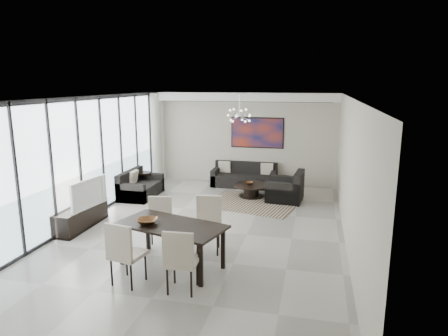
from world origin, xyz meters
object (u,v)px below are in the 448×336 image
(television, at_px, (85,193))
(dining_table, at_px, (171,229))
(tv_console, at_px, (81,217))
(coffee_table, at_px, (251,190))
(sofa_main, at_px, (244,178))

(television, relative_size, dining_table, 0.54)
(tv_console, bearing_deg, coffee_table, 44.67)
(coffee_table, height_order, television, television)
(coffee_table, xyz_separation_m, tv_console, (-3.35, -3.31, 0.05))
(sofa_main, height_order, dining_table, dining_table)
(dining_table, bearing_deg, television, 151.85)
(television, bearing_deg, sofa_main, -23.97)
(coffee_table, distance_m, television, 4.66)
(sofa_main, relative_size, dining_table, 0.97)
(tv_console, height_order, television, television)
(coffee_table, distance_m, sofa_main, 1.22)
(coffee_table, height_order, sofa_main, sofa_main)
(sofa_main, bearing_deg, dining_table, -92.56)
(sofa_main, height_order, television, television)
(coffee_table, bearing_deg, television, -133.71)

